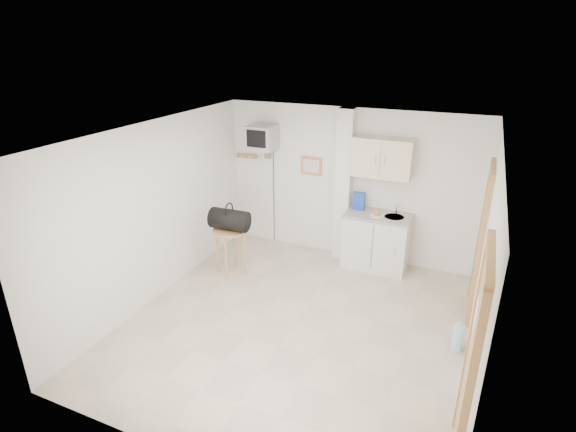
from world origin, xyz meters
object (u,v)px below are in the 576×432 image
at_px(round_table, 230,237).
at_px(water_bottle, 458,337).
at_px(duffel_bag, 229,219).
at_px(crt_television, 262,138).

height_order(round_table, water_bottle, round_table).
height_order(round_table, duffel_bag, duffel_bag).
bearing_deg(water_bottle, round_table, 170.62).
distance_m(round_table, duffel_bag, 0.30).
relative_size(crt_television, water_bottle, 5.53).
relative_size(round_table, duffel_bag, 1.25).
bearing_deg(crt_television, round_table, -90.49).
height_order(duffel_bag, water_bottle, duffel_bag).
bearing_deg(duffel_bag, water_bottle, -11.56).
xyz_separation_m(crt_television, duffel_bag, (-0.01, -1.15, -1.02)).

